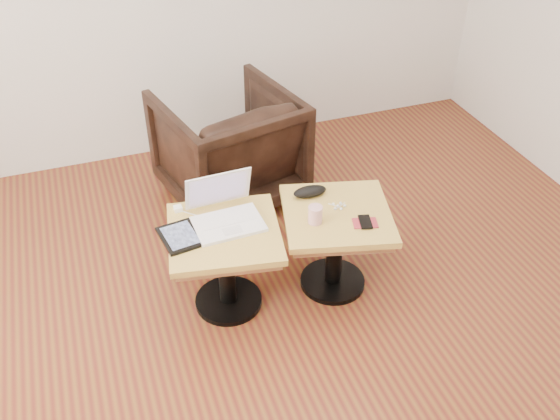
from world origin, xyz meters
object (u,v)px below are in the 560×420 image
object	(u,v)px
side_table_right	(336,231)
armchair	(229,147)
laptop	(225,212)
striped_cup	(315,215)
side_table_left	(225,250)

from	to	relation	value
side_table_right	armchair	xyz separation A→B (m)	(-0.28, 0.97, -0.01)
side_table_right	laptop	size ratio (longest dim) A/B	1.91
striped_cup	side_table_right	bearing A→B (deg)	15.37
side_table_right	striped_cup	world-z (taller)	striped_cup
side_table_right	laptop	xyz separation A→B (m)	(-0.53, 0.12, 0.16)
side_table_left	armchair	xyz separation A→B (m)	(0.28, 0.92, -0.01)
striped_cup	armchair	xyz separation A→B (m)	(-0.15, 1.00, -0.17)
side_table_left	striped_cup	xyz separation A→B (m)	(0.42, -0.08, 0.16)
side_table_right	armchair	world-z (taller)	armchair
side_table_left	laptop	distance (m)	0.18
side_table_left	laptop	bearing A→B (deg)	79.31
side_table_left	laptop	xyz separation A→B (m)	(0.03, 0.08, 0.16)
side_table_right	striped_cup	xyz separation A→B (m)	(-0.13, -0.04, 0.16)
striped_cup	armchair	world-z (taller)	armchair
side_table_right	armchair	bearing A→B (deg)	120.59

